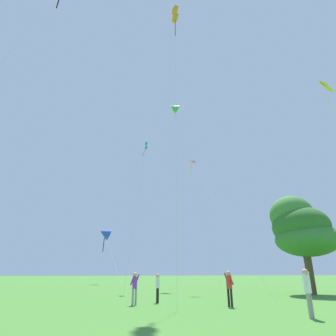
% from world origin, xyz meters
% --- Properties ---
extents(kite_black_large, '(1.45, 11.59, 13.55)m').
position_xyz_m(kite_black_large, '(9.85, 21.48, 11.99)').
color(kite_black_large, black).
rests_on(kite_black_large, ground_plane).
extents(kite_blue_delta, '(3.33, 12.76, 9.09)m').
position_xyz_m(kite_blue_delta, '(2.00, 44.51, 7.89)').
color(kite_blue_delta, blue).
rests_on(kite_blue_delta, ground_plane).
extents(kite_teal_box, '(3.05, 8.22, 16.64)m').
position_xyz_m(kite_teal_box, '(5.23, 25.87, 15.73)').
color(kite_teal_box, teal).
rests_on(kite_teal_box, ground_plane).
extents(kite_yellow_diamond, '(2.87, 8.25, 19.33)m').
position_xyz_m(kite_yellow_diamond, '(20.56, 13.07, 17.66)').
color(kite_yellow_diamond, yellow).
rests_on(kite_yellow_diamond, ground_plane).
extents(kite_green_small, '(2.16, 11.94, 27.39)m').
position_xyz_m(kite_green_small, '(10.86, 33.01, 26.52)').
color(kite_green_small, green).
rests_on(kite_green_small, ground_plane).
extents(kite_orange_box, '(3.51, 10.50, 30.55)m').
position_xyz_m(kite_orange_box, '(6.86, 18.40, 29.33)').
color(kite_orange_box, orange).
rests_on(kite_orange_box, ground_plane).
extents(person_near_tree, '(0.54, 0.23, 1.67)m').
position_xyz_m(person_near_tree, '(2.30, 11.56, 1.01)').
color(person_near_tree, gray).
rests_on(person_near_tree, ground_plane).
extents(person_foreground_watcher, '(0.56, 0.33, 1.80)m').
position_xyz_m(person_foreground_watcher, '(8.14, 4.99, 1.08)').
color(person_foreground_watcher, gray).
rests_on(person_foreground_watcher, ground_plane).
extents(person_with_spool, '(0.22, 0.52, 1.60)m').
position_xyz_m(person_with_spool, '(3.82, 12.52, 0.96)').
color(person_with_spool, black).
rests_on(person_with_spool, ground_plane).
extents(person_far_back, '(0.35, 0.53, 1.75)m').
position_xyz_m(person_far_back, '(6.95, 9.44, 1.05)').
color(person_far_back, black).
rests_on(person_far_back, ground_plane).
extents(tree_right_cluster, '(5.21, 5.20, 8.16)m').
position_xyz_m(tree_right_cluster, '(17.14, 15.78, 5.18)').
color(tree_right_cluster, brown).
rests_on(tree_right_cluster, ground_plane).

